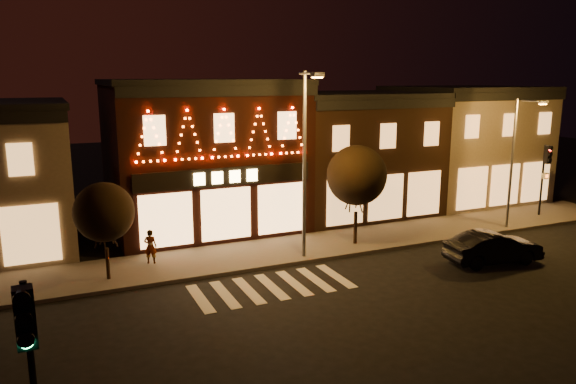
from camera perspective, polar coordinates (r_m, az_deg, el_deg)
ground at (r=19.36m, az=2.92°, el=-13.86°), size 120.00×120.00×0.00m
sidewalk_far at (r=26.86m, az=-1.02°, el=-6.17°), size 44.00×4.00×0.15m
building_pulp at (r=30.83m, az=-8.86°, el=3.85°), size 10.20×8.34×8.30m
building_right_a at (r=34.60m, az=6.54°, el=4.11°), size 9.20×8.28×7.50m
building_right_b at (r=39.89m, az=17.80°, el=4.87°), size 9.20×8.28×7.80m
traffic_signal_near at (r=10.97m, az=-25.32°, el=-15.64°), size 0.35×0.50×4.81m
traffic_signal_far at (r=36.16m, az=25.30°, el=2.50°), size 0.34×0.48×4.30m
streetlamp_mid at (r=24.53m, az=1.91°, el=4.27°), size 0.62×1.96×8.52m
streetlamp_right at (r=32.33m, az=22.73°, el=3.73°), size 0.66×1.63×7.12m
tree_left at (r=23.48m, az=-18.66°, el=-2.01°), size 2.45×2.45×4.10m
tree_right at (r=27.21m, az=7.19°, el=1.73°), size 2.99×2.99×5.00m
dark_sedan at (r=26.91m, az=20.64°, el=-5.45°), size 4.62×2.10×1.47m
pedestrian at (r=25.47m, az=-14.17°, el=-5.54°), size 0.67×0.57×1.57m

